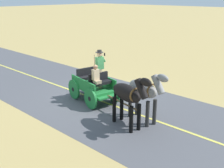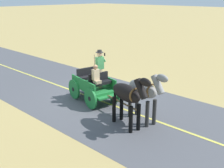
% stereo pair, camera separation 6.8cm
% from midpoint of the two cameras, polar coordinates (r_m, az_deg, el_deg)
% --- Properties ---
extents(ground_plane, '(200.00, 200.00, 0.00)m').
position_cam_midpoint_polar(ground_plane, '(13.54, -3.96, -2.93)').
color(ground_plane, tan).
extents(road_surface, '(6.41, 160.00, 0.01)m').
position_cam_midpoint_polar(road_surface, '(13.54, -3.96, -2.91)').
color(road_surface, '#4C4C51').
rests_on(road_surface, ground).
extents(road_centre_stripe, '(0.12, 160.00, 0.00)m').
position_cam_midpoint_polar(road_centre_stripe, '(13.54, -3.96, -2.89)').
color(road_centre_stripe, '#DBCC4C').
rests_on(road_centre_stripe, road_surface).
extents(horse_drawn_carriage, '(1.87, 4.51, 2.50)m').
position_cam_midpoint_polar(horse_drawn_carriage, '(12.91, -3.52, -0.15)').
color(horse_drawn_carriage, '#1E7233').
rests_on(horse_drawn_carriage, ground).
extents(horse_near_side, '(0.91, 2.15, 2.21)m').
position_cam_midpoint_polar(horse_near_side, '(10.69, 6.95, -1.36)').
color(horse_near_side, gray).
rests_on(horse_near_side, ground).
extents(horse_off_side, '(0.90, 2.15, 2.21)m').
position_cam_midpoint_polar(horse_off_side, '(10.19, 3.56, -2.26)').
color(horse_off_side, black).
rests_on(horse_off_side, ground).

